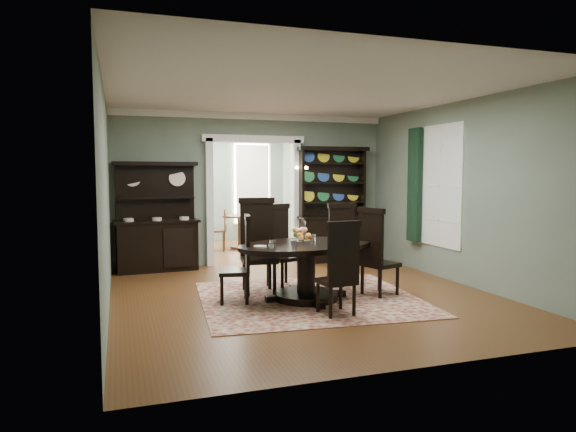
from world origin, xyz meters
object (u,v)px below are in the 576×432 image
at_px(parlor_table, 240,227).
at_px(dining_table, 306,261).
at_px(sideboard, 157,233).
at_px(welsh_dresser, 333,220).

bearing_deg(parlor_table, dining_table, -92.64).
height_order(sideboard, parlor_table, sideboard).
bearing_deg(welsh_dresser, dining_table, -118.64).
bearing_deg(parlor_table, sideboard, -133.38).
bearing_deg(sideboard, welsh_dresser, -3.67).
bearing_deg(sideboard, parlor_table, 43.26).
xyz_separation_m(sideboard, parlor_table, (2.11, 2.23, -0.18)).
bearing_deg(parlor_table, welsh_dresser, -56.95).
relative_size(sideboard, parlor_table, 2.32).
relative_size(sideboard, welsh_dresser, 0.86).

